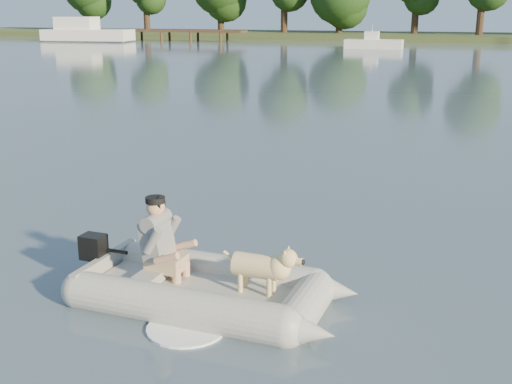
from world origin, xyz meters
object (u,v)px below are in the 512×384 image
(man, at_px, (158,236))
(dog, at_px, (257,270))
(cabin_cruiser, at_px, (88,29))
(dinghy, at_px, (207,259))
(motorboat, at_px, (374,37))
(dock, at_px, (156,35))

(man, height_order, dog, man)
(dog, relative_size, cabin_cruiser, 0.09)
(dinghy, height_order, motorboat, motorboat)
(motorboat, bearing_deg, dinghy, -83.28)
(dock, bearing_deg, cabin_cruiser, -143.76)
(dinghy, xyz_separation_m, dog, (0.55, 0.01, -0.06))
(dog, bearing_deg, cabin_cruiser, 126.98)
(man, relative_size, motorboat, 0.20)
(cabin_cruiser, distance_m, motorboat, 27.03)
(cabin_cruiser, bearing_deg, dock, 30.47)
(man, bearing_deg, dog, 0.00)
(cabin_cruiser, bearing_deg, dinghy, -62.71)
(man, distance_m, dog, 1.17)
(dog, bearing_deg, dock, 120.70)
(man, relative_size, cabin_cruiser, 0.11)
(dock, xyz_separation_m, dog, (26.70, -51.85, -0.08))
(dinghy, xyz_separation_m, motorboat, (-4.38, 45.65, 0.38))
(cabin_cruiser, bearing_deg, dog, -62.24)
(cabin_cruiser, bearing_deg, motorboat, -10.95)
(dock, height_order, dog, dock)
(dinghy, distance_m, motorboat, 45.86)
(motorboat, bearing_deg, man, -84.01)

